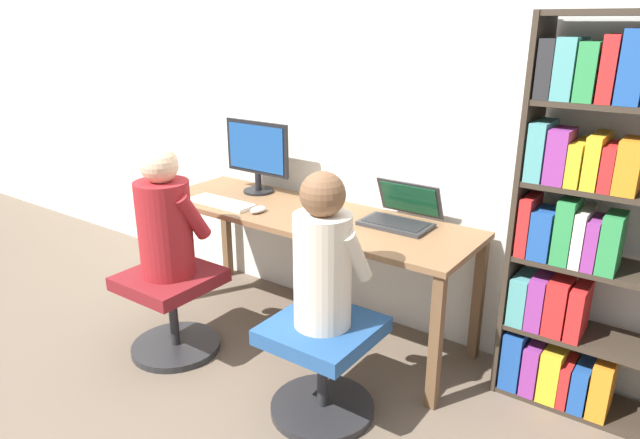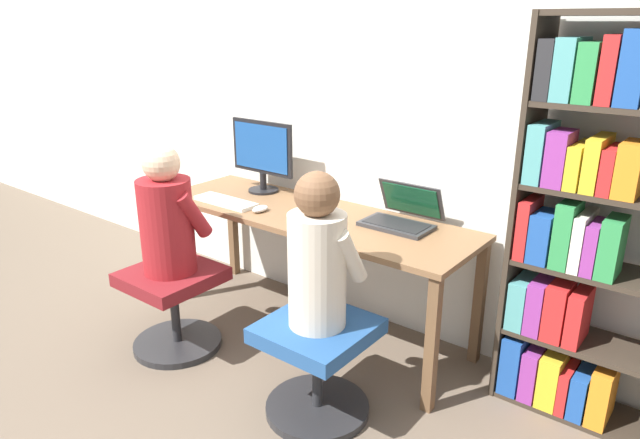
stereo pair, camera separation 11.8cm
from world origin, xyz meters
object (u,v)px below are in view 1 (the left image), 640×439
keyboard (222,203)px  bookshelf (593,223)px  laptop (400,215)px  desktop_monitor (257,155)px  person_at_monitor (165,219)px  person_at_laptop (323,257)px  office_chair_right (322,360)px  office_chair_left (172,305)px

keyboard → bookshelf: 1.92m
keyboard → bookshelf: (1.89, 0.31, 0.18)m
laptop → keyboard: 1.03m
desktop_monitor → keyboard: size_ratio=1.15×
desktop_monitor → person_at_monitor: bearing=-86.7°
desktop_monitor → person_at_laptop: 1.24m
laptop → person_at_monitor: person_at_monitor is taller
office_chair_right → desktop_monitor: bearing=143.9°
person_at_laptop → desktop_monitor: bearing=144.1°
keyboard → bookshelf: size_ratio=0.23×
desktop_monitor → office_chair_right: 1.41m
keyboard → person_at_monitor: bearing=-84.3°
office_chair_left → bookshelf: bearing=22.3°
bookshelf → desktop_monitor: bearing=179.8°
desktop_monitor → person_at_monitor: (0.04, -0.76, -0.19)m
office_chair_left → person_at_laptop: person_at_laptop is taller
laptop → office_chair_right: size_ratio=0.75×
office_chair_right → person_at_laptop: size_ratio=0.70×
desktop_monitor → person_at_laptop: (1.00, -0.72, -0.17)m
person_at_laptop → keyboard: bearing=157.8°
person_at_monitor → person_at_laptop: size_ratio=0.99×
keyboard → person_at_monitor: 0.45m
desktop_monitor → person_at_monitor: 0.78m
person_at_monitor → office_chair_right: bearing=2.0°
laptop → office_chair_right: laptop is taller
laptop → person_at_monitor: 1.20m
keyboard → person_at_laptop: bearing=-22.2°
person_at_monitor → bookshelf: (1.84, 0.75, 0.14)m
office_chair_right → bookshelf: bearing=39.0°
laptop → office_chair_right: 0.86m
laptop → keyboard: laptop is taller
desktop_monitor → bookshelf: 1.89m
office_chair_right → keyboard: bearing=157.5°
office_chair_left → person_at_monitor: 0.49m
keyboard → person_at_laptop: 1.08m
desktop_monitor → laptop: desktop_monitor is taller
office_chair_left → person_at_laptop: (0.95, 0.04, 0.50)m
keyboard → office_chair_right: size_ratio=0.85×
laptop → person_at_laptop: bearing=-88.8°
person_at_monitor → person_at_laptop: bearing=2.3°
person_at_monitor → office_chair_left: bearing=-90.0°
desktop_monitor → person_at_laptop: desktop_monitor is taller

